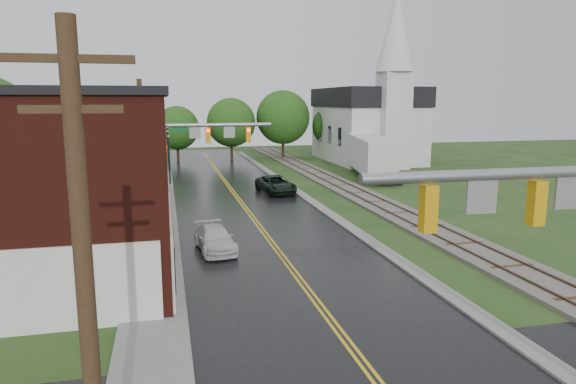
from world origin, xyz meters
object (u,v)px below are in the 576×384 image
object	(u,v)px
suv_dark	(276,185)
church	(370,116)
tree_left_e	(131,131)
utility_pole_c	(152,133)
tree_left_c	(67,139)
semi_trailer	(370,154)
utility_pole_b	(143,156)
utility_pole_a	(87,307)
traffic_signal_far	(197,144)
pickup_white	(215,239)
traffic_signal_near	(562,224)

from	to	relation	value
suv_dark	church	bearing A→B (deg)	42.79
church	tree_left_e	bearing A→B (deg)	-164.80
utility_pole_c	tree_left_c	size ratio (longest dim) A/B	1.18
utility_pole_c	tree_left_e	world-z (taller)	utility_pole_c
tree_left_c	semi_trailer	distance (m)	28.82
utility_pole_b	suv_dark	world-z (taller)	utility_pole_b
utility_pole_c	suv_dark	xyz separation A→B (m)	(10.30, -9.64, -3.99)
utility_pole_a	tree_left_c	size ratio (longest dim) A/B	1.18
traffic_signal_far	pickup_white	bearing A→B (deg)	-88.21
tree_left_c	utility_pole_a	bearing A→B (deg)	-79.98
church	utility_pole_b	world-z (taller)	church
tree_left_e	semi_trailer	world-z (taller)	tree_left_e
tree_left_e	utility_pole_b	bearing A→B (deg)	-85.10
tree_left_c	suv_dark	distance (m)	18.60
utility_pole_a	traffic_signal_far	bearing A→B (deg)	82.97
utility_pole_a	tree_left_e	size ratio (longest dim) A/B	1.10
traffic_signal_near	utility_pole_a	size ratio (longest dim) A/B	0.82
pickup_white	semi_trailer	world-z (taller)	semi_trailer
traffic_signal_far	suv_dark	world-z (taller)	traffic_signal_far
traffic_signal_far	utility_pole_b	bearing A→B (deg)	-123.68
utility_pole_c	suv_dark	size ratio (longest dim) A/B	1.72
church	utility_pole_a	distance (m)	60.06
traffic_signal_near	tree_left_e	size ratio (longest dim) A/B	0.90
church	tree_left_c	bearing A→B (deg)	-157.76
utility_pole_b	utility_pole_c	distance (m)	22.00
semi_trailer	tree_left_c	bearing A→B (deg)	-177.56
traffic_signal_near	semi_trailer	world-z (taller)	traffic_signal_near
utility_pole_c	tree_left_c	distance (m)	8.16
suv_dark	semi_trailer	world-z (taller)	semi_trailer
utility_pole_c	pickup_white	xyz separation A→B (m)	(3.60, -25.60, -4.10)
pickup_white	utility_pole_a	bearing A→B (deg)	-106.64
semi_trailer	utility_pole_b	bearing A→B (deg)	-138.58
tree_left_c	semi_trailer	world-z (taller)	tree_left_c
utility_pole_c	tree_left_e	distance (m)	2.79
traffic_signal_near	tree_left_c	size ratio (longest dim) A/B	0.96
traffic_signal_near	utility_pole_b	world-z (taller)	utility_pole_b
utility_pole_c	semi_trailer	xyz separation A→B (m)	(21.67, -2.88, -2.30)
utility_pole_c	traffic_signal_far	bearing A→B (deg)	-78.91
utility_pole_b	tree_left_c	size ratio (longest dim) A/B	1.18
traffic_signal_near	pickup_white	xyz separation A→B (m)	(-6.67, 16.40, -4.34)
suv_dark	utility_pole_b	bearing A→B (deg)	-136.60
church	pickup_white	bearing A→B (deg)	-123.29
utility_pole_a	tree_left_c	distance (m)	40.52
tree_left_e	pickup_white	world-z (taller)	tree_left_e
traffic_signal_near	utility_pole_c	xyz separation A→B (m)	(-10.27, 42.00, -0.25)
utility_pole_a	tree_left_e	distance (m)	45.94
utility_pole_b	semi_trailer	xyz separation A→B (m)	(21.67, 19.12, -2.30)
tree_left_c	tree_left_e	distance (m)	7.82
utility_pole_c	semi_trailer	distance (m)	21.98
church	traffic_signal_near	world-z (taller)	church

